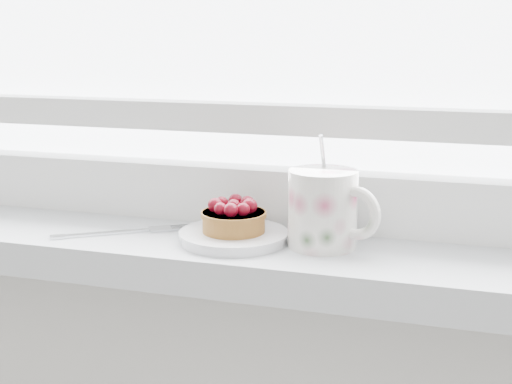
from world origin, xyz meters
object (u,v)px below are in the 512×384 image
at_px(floral_mug, 325,207).
at_px(fork, 123,232).
at_px(raspberry_tart, 234,217).
at_px(saucer, 234,237).

height_order(floral_mug, fork, floral_mug).
distance_m(raspberry_tart, fork, 0.14).
xyz_separation_m(floral_mug, fork, (-0.24, -0.02, -0.04)).
relative_size(raspberry_tart, floral_mug, 0.60).
bearing_deg(raspberry_tart, fork, -177.28).
distance_m(saucer, raspberry_tart, 0.02).
xyz_separation_m(saucer, floral_mug, (0.10, 0.01, 0.04)).
relative_size(floral_mug, fork, 0.83).
distance_m(floral_mug, fork, 0.24).
bearing_deg(fork, floral_mug, 4.21).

